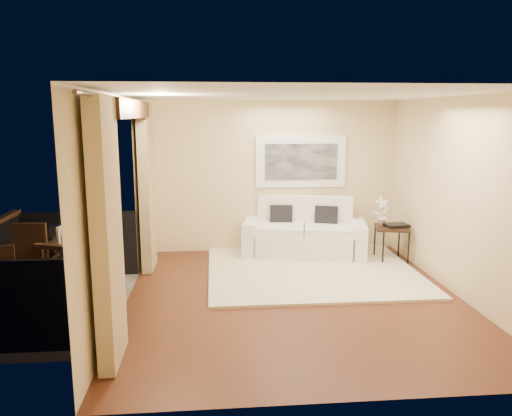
{
  "coord_description": "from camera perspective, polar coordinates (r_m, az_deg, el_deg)",
  "views": [
    {
      "loc": [
        -1.1,
        -6.35,
        2.47
      ],
      "look_at": [
        -0.42,
        1.08,
        1.05
      ],
      "focal_mm": 35.0,
      "sensor_mm": 36.0,
      "label": 1
    }
  ],
  "objects": [
    {
      "name": "glass_b",
      "position": [
        7.3,
        -19.6,
        -3.02
      ],
      "size": [
        0.06,
        0.06,
        0.12
      ],
      "primitive_type": "cylinder",
      "color": "white",
      "rests_on": "bistro_table"
    },
    {
      "name": "balcony",
      "position": [
        7.11,
        -23.27,
        -8.97
      ],
      "size": [
        1.81,
        2.6,
        1.17
      ],
      "color": "#605B56",
      "rests_on": "ground"
    },
    {
      "name": "sofa",
      "position": [
        8.86,
        5.54,
        -3.09
      ],
      "size": [
        2.23,
        1.3,
        1.01
      ],
      "rotation": [
        0.0,
        0.0,
        -0.2
      ],
      "color": "white",
      "rests_on": "floor"
    },
    {
      "name": "rug",
      "position": [
        8.0,
        6.39,
        -7.13
      ],
      "size": [
        3.25,
        2.83,
        0.04
      ],
      "primitive_type": "cube",
      "rotation": [
        0.0,
        0.0,
        -0.0
      ],
      "color": "beige",
      "rests_on": "floor"
    },
    {
      "name": "glass_a",
      "position": [
        7.23,
        -20.36,
        -3.2
      ],
      "size": [
        0.06,
        0.06,
        0.12
      ],
      "primitive_type": "cylinder",
      "color": "silver",
      "rests_on": "bistro_table"
    },
    {
      "name": "orchid",
      "position": [
        8.72,
        14.22,
        -0.35
      ],
      "size": [
        0.3,
        0.23,
        0.5
      ],
      "primitive_type": "imported",
      "rotation": [
        0.0,
        0.0,
        0.24
      ],
      "color": "white",
      "rests_on": "side_table"
    },
    {
      "name": "room_shell",
      "position": [
        6.44,
        -14.69,
        10.87
      ],
      "size": [
        5.0,
        6.4,
        5.0
      ],
      "color": "white",
      "rests_on": "ground"
    },
    {
      "name": "candle",
      "position": [
        7.54,
        -20.35,
        -2.84
      ],
      "size": [
        0.06,
        0.06,
        0.07
      ],
      "primitive_type": "cylinder",
      "color": "red",
      "rests_on": "bistro_table"
    },
    {
      "name": "artwork",
      "position": [
        9.0,
        5.16,
        5.31
      ],
      "size": [
        1.62,
        0.07,
        0.92
      ],
      "color": "white",
      "rests_on": "room_shell"
    },
    {
      "name": "ice_bucket",
      "position": [
        7.45,
        -21.83,
        -2.59
      ],
      "size": [
        0.18,
        0.18,
        0.2
      ],
      "primitive_type": "cylinder",
      "color": "silver",
      "rests_on": "bistro_table"
    },
    {
      "name": "curtains",
      "position": [
        6.53,
        -14.02,
        0.45
      ],
      "size": [
        0.16,
        4.8,
        2.64
      ],
      "color": "tan",
      "rests_on": "ground"
    },
    {
      "name": "vase",
      "position": [
        7.21,
        -21.61,
        -3.09
      ],
      "size": [
        0.04,
        0.04,
        0.18
      ],
      "primitive_type": "cylinder",
      "color": "silver",
      "rests_on": "bistro_table"
    },
    {
      "name": "tray",
      "position": [
        8.72,
        15.75,
        -1.92
      ],
      "size": [
        0.41,
        0.33,
        0.05
      ],
      "primitive_type": "cube",
      "rotation": [
        0.0,
        0.0,
        0.13
      ],
      "color": "black",
      "rests_on": "side_table"
    },
    {
      "name": "balcony_chair_far",
      "position": [
        7.56,
        -24.0,
        -4.58
      ],
      "size": [
        0.46,
        0.46,
        1.02
      ],
      "rotation": [
        0.0,
        0.0,
        3.09
      ],
      "color": "black",
      "rests_on": "balcony"
    },
    {
      "name": "bistro_table",
      "position": [
        7.4,
        -20.74,
        -4.06
      ],
      "size": [
        0.81,
        0.81,
        0.75
      ],
      "rotation": [
        0.0,
        0.0,
        -0.34
      ],
      "color": "black",
      "rests_on": "balcony"
    },
    {
      "name": "side_table",
      "position": [
        8.72,
        15.28,
        -2.45
      ],
      "size": [
        0.65,
        0.65,
        0.59
      ],
      "rotation": [
        0.0,
        0.0,
        -0.23
      ],
      "color": "black",
      "rests_on": "floor"
    },
    {
      "name": "floor",
      "position": [
        6.9,
        4.38,
        -10.23
      ],
      "size": [
        5.0,
        5.0,
        0.0
      ],
      "primitive_type": "plane",
      "color": "#562B19",
      "rests_on": "ground"
    }
  ]
}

